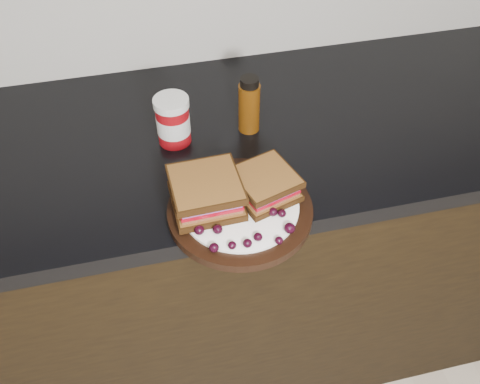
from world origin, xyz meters
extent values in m
cube|color=black|center=(0.00, 1.70, 0.43)|extent=(3.96, 0.58, 0.86)
cube|color=black|center=(0.00, 1.70, 0.88)|extent=(3.98, 0.60, 0.04)
cylinder|color=black|center=(-0.01, 1.45, 0.91)|extent=(0.28, 0.28, 0.02)
ellipsoid|color=black|center=(-0.10, 1.40, 0.93)|extent=(0.02, 0.02, 0.02)
ellipsoid|color=black|center=(-0.06, 1.39, 0.93)|extent=(0.02, 0.02, 0.02)
ellipsoid|color=black|center=(-0.08, 1.36, 0.93)|extent=(0.02, 0.02, 0.02)
ellipsoid|color=black|center=(-0.05, 1.35, 0.93)|extent=(0.02, 0.02, 0.01)
ellipsoid|color=black|center=(-0.02, 1.35, 0.93)|extent=(0.02, 0.02, 0.02)
ellipsoid|color=black|center=(0.00, 1.36, 0.93)|extent=(0.02, 0.02, 0.02)
ellipsoid|color=black|center=(0.04, 1.35, 0.93)|extent=(0.02, 0.02, 0.01)
ellipsoid|color=black|center=(0.06, 1.37, 0.93)|extent=(0.02, 0.02, 0.02)
ellipsoid|color=black|center=(0.06, 1.41, 0.93)|extent=(0.02, 0.02, 0.01)
ellipsoid|color=black|center=(0.05, 1.41, 0.93)|extent=(0.02, 0.02, 0.02)
ellipsoid|color=black|center=(0.07, 1.45, 0.93)|extent=(0.02, 0.02, 0.02)
ellipsoid|color=black|center=(0.05, 1.46, 0.93)|extent=(0.02, 0.02, 0.02)
ellipsoid|color=black|center=(0.06, 1.48, 0.93)|extent=(0.02, 0.02, 0.02)
ellipsoid|color=black|center=(-0.06, 1.51, 0.93)|extent=(0.02, 0.02, 0.02)
ellipsoid|color=black|center=(-0.08, 1.49, 0.93)|extent=(0.02, 0.02, 0.02)
ellipsoid|color=black|center=(-0.08, 1.45, 0.93)|extent=(0.02, 0.02, 0.02)
ellipsoid|color=black|center=(-0.09, 1.45, 0.93)|extent=(0.02, 0.02, 0.01)
ellipsoid|color=black|center=(-0.05, 1.50, 0.93)|extent=(0.02, 0.02, 0.02)
ellipsoid|color=black|center=(-0.09, 1.48, 0.93)|extent=(0.02, 0.02, 0.02)
ellipsoid|color=black|center=(-0.10, 1.46, 0.93)|extent=(0.02, 0.02, 0.02)
cylinder|color=maroon|center=(-0.10, 1.70, 0.96)|extent=(0.08, 0.08, 0.11)
cylinder|color=#4C2707|center=(0.07, 1.70, 0.97)|extent=(0.06, 0.06, 0.13)
camera|label=1|loc=(-0.17, 0.78, 1.67)|focal=40.00mm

